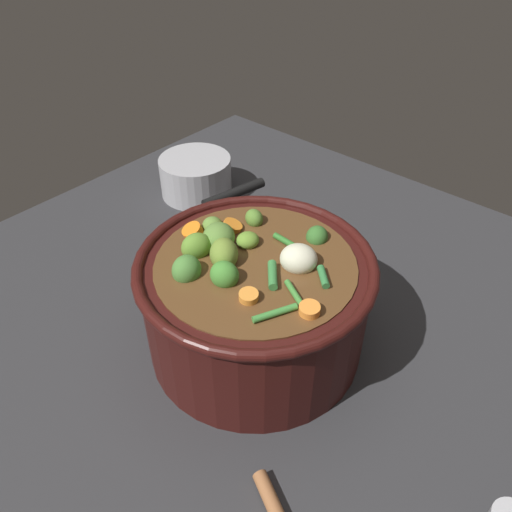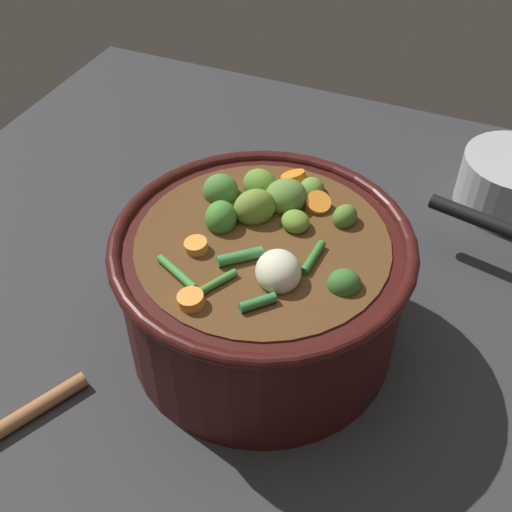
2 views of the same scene
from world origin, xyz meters
name	(u,v)px [view 1 (image 1 of 2)]	position (x,y,z in m)	size (l,w,h in m)	color
ground_plane	(256,342)	(0.00, 0.00, 0.00)	(1.10, 1.10, 0.00)	#2D2D30
cooking_pot	(255,301)	(0.00, 0.00, 0.08)	(0.30, 0.30, 0.17)	#38110F
small_saucepan	(197,177)	(-0.34, 0.22, 0.04)	(0.22, 0.16, 0.08)	#ADADB2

